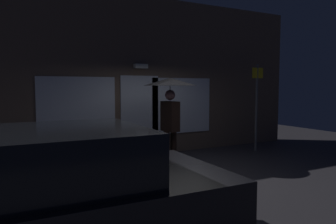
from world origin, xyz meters
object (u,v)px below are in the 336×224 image
object	(u,v)px
person_with_umbrella	(170,95)
street_sign_post	(257,103)
parked_car	(21,209)
sidewalk_bollard	(109,157)

from	to	relation	value
person_with_umbrella	street_sign_post	world-z (taller)	street_sign_post
person_with_umbrella	parked_car	bearing A→B (deg)	-52.98
parked_car	street_sign_post	size ratio (longest dim) A/B	1.64
parked_car	street_sign_post	bearing A→B (deg)	31.64
person_with_umbrella	sidewalk_bollard	xyz separation A→B (m)	(-1.29, 0.59, -1.43)
parked_car	sidewalk_bollard	bearing A→B (deg)	62.94
sidewalk_bollard	person_with_umbrella	bearing A→B (deg)	-24.45
parked_car	sidewalk_bollard	xyz separation A→B (m)	(2.13, 3.95, -0.50)
parked_car	street_sign_post	distance (m)	7.64
person_with_umbrella	parked_car	size ratio (longest dim) A/B	0.50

